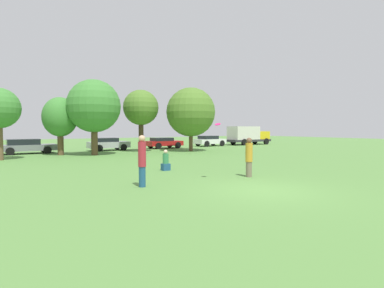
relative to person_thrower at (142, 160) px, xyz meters
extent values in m
plane|color=#54843D|center=(3.36, -2.92, -1.02)|extent=(120.00, 120.00, 0.00)
cylinder|color=navy|center=(0.00, 0.00, -0.64)|extent=(0.25, 0.25, 0.77)
cylinder|color=#A52633|center=(0.00, 0.00, 0.22)|extent=(0.30, 0.30, 0.94)
sphere|color=tan|center=(0.00, 0.00, 0.81)|extent=(0.25, 0.25, 0.25)
cylinder|color=#726651|center=(5.05, -0.44, -0.68)|extent=(0.27, 0.27, 0.70)
cylinder|color=#BF8C26|center=(5.05, -0.44, 0.10)|extent=(0.32, 0.32, 0.85)
sphere|color=brown|center=(5.05, -0.44, 0.64)|extent=(0.26, 0.26, 0.26)
cylinder|color=#F21E72|center=(3.26, -0.43, 1.36)|extent=(0.25, 0.24, 0.13)
cube|color=navy|center=(2.91, 3.54, -0.85)|extent=(0.41, 0.34, 0.36)
cylinder|color=#337F4C|center=(2.91, 3.54, -0.40)|extent=(0.31, 0.31, 0.53)
sphere|color=beige|center=(2.91, 3.54, -0.04)|extent=(0.21, 0.21, 0.21)
cylinder|color=brown|center=(-4.24, 14.30, 0.40)|extent=(0.39, 0.39, 2.84)
cylinder|color=brown|center=(0.03, 16.37, 0.16)|extent=(0.48, 0.48, 2.38)
ellipsoid|color=#3D7F33|center=(0.03, 16.37, 2.12)|extent=(2.77, 2.77, 3.23)
cylinder|color=brown|center=(2.37, 14.86, 0.40)|extent=(0.52, 0.52, 2.84)
sphere|color=#3D7F33|center=(2.37, 14.86, 3.01)|extent=(4.32, 4.32, 4.32)
cylinder|color=#473323|center=(7.12, 16.22, 0.60)|extent=(0.46, 0.46, 3.25)
sphere|color=#4C7528|center=(7.12, 16.22, 3.14)|extent=(3.31, 3.31, 3.31)
cylinder|color=brown|center=(11.42, 14.23, 0.21)|extent=(0.37, 0.37, 2.47)
sphere|color=#4C7528|center=(11.42, 14.23, 2.74)|extent=(4.71, 4.71, 4.71)
cube|color=slate|center=(-2.09, 19.41, -0.49)|extent=(4.56, 1.93, 0.52)
cube|color=black|center=(-2.43, 19.40, 0.01)|extent=(2.52, 1.67, 0.49)
cylinder|color=black|center=(-0.71, 20.36, -0.70)|extent=(0.65, 0.22, 0.65)
cylinder|color=black|center=(-0.67, 18.52, -0.70)|extent=(0.65, 0.22, 0.65)
cylinder|color=black|center=(-3.51, 20.30, -0.70)|extent=(0.65, 0.22, 0.65)
cylinder|color=black|center=(-3.47, 18.46, -0.70)|extent=(0.65, 0.22, 0.65)
cube|color=#B2B2B7|center=(5.07, 19.51, -0.45)|extent=(3.96, 1.85, 0.59)
cube|color=black|center=(4.77, 19.51, 0.04)|extent=(2.19, 1.60, 0.39)
cylinder|color=black|center=(6.27, 20.42, -0.70)|extent=(0.65, 0.17, 0.65)
cylinder|color=black|center=(6.30, 18.65, -0.70)|extent=(0.65, 0.17, 0.65)
cylinder|color=black|center=(3.84, 20.37, -0.70)|extent=(0.65, 0.17, 0.65)
cylinder|color=black|center=(3.87, 18.60, -0.70)|extent=(0.65, 0.17, 0.65)
cube|color=red|center=(11.27, 19.40, -0.47)|extent=(3.95, 1.91, 0.52)
cube|color=black|center=(10.98, 19.40, -0.03)|extent=(2.18, 1.66, 0.36)
cylinder|color=black|center=(12.46, 20.34, -0.68)|extent=(0.70, 0.21, 0.69)
cylinder|color=black|center=(12.50, 18.51, -0.68)|extent=(0.70, 0.21, 0.69)
cylinder|color=black|center=(10.04, 20.30, -0.68)|extent=(0.70, 0.21, 0.69)
cylinder|color=black|center=(10.07, 18.46, -0.68)|extent=(0.70, 0.21, 0.69)
cube|color=silver|center=(17.97, 19.95, -0.43)|extent=(3.85, 1.89, 0.58)
cube|color=black|center=(17.69, 19.94, 0.06)|extent=(2.13, 1.63, 0.41)
cylinder|color=black|center=(19.14, 20.88, -0.67)|extent=(0.72, 0.19, 0.71)
cylinder|color=black|center=(19.17, 19.07, -0.67)|extent=(0.72, 0.19, 0.71)
cylinder|color=black|center=(16.77, 20.83, -0.67)|extent=(0.72, 0.19, 0.71)
cylinder|color=black|center=(16.81, 19.02, -0.67)|extent=(0.72, 0.19, 0.71)
cube|color=#2D2D33|center=(24.42, 19.91, -0.46)|extent=(6.65, 2.24, 0.30)
cube|color=gold|center=(26.47, 19.95, 0.23)|extent=(2.15, 2.05, 1.07)
cube|color=beige|center=(23.50, 19.89, 0.56)|extent=(4.14, 2.19, 1.74)
cylinder|color=black|center=(26.71, 21.01, -0.61)|extent=(0.84, 0.29, 0.83)
cylinder|color=black|center=(26.76, 18.90, -0.61)|extent=(0.84, 0.29, 0.83)
cylinder|color=black|center=(22.59, 20.93, -0.61)|extent=(0.84, 0.29, 0.83)
cylinder|color=black|center=(22.63, 18.82, -0.61)|extent=(0.84, 0.29, 0.83)
camera|label=1|loc=(-4.73, -10.65, 1.19)|focal=28.76mm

